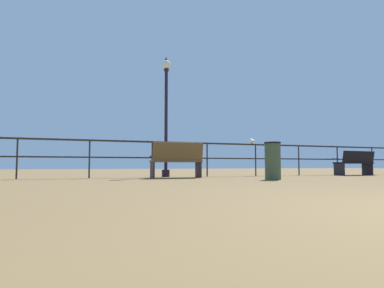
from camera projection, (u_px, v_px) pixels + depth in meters
pier_railing at (181, 151)px, 9.85m from camera, size 23.19×0.05×1.07m
bench_near_left at (177, 159)px, 9.03m from camera, size 1.46×0.75×1.00m
bench_near_right at (355, 162)px, 11.42m from camera, size 1.57×0.75×0.86m
lamppost_center at (166, 109)px, 9.96m from camera, size 0.28×0.28×3.75m
seagull_on_rail at (252, 141)px, 10.80m from camera, size 0.21×0.42×0.20m
trash_bin at (273, 161)px, 7.96m from camera, size 0.41×0.41×0.93m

